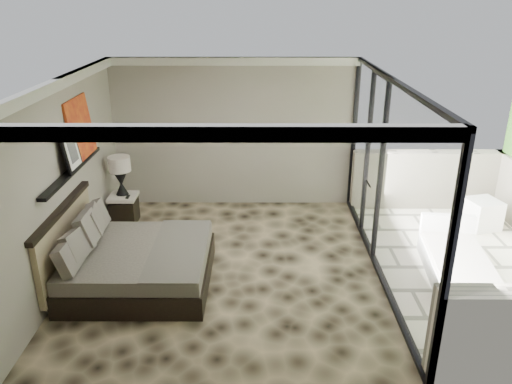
{
  "coord_description": "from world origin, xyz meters",
  "views": [
    {
      "loc": [
        0.46,
        -6.58,
        3.83
      ],
      "look_at": [
        0.43,
        0.4,
        1.06
      ],
      "focal_mm": 35.0,
      "sensor_mm": 36.0,
      "label": 1
    }
  ],
  "objects_px": {
    "bed": "(132,262)",
    "nightstand": "(124,210)",
    "lounger": "(456,262)",
    "table_lamp": "(120,170)",
    "ottoman": "(482,214)"
  },
  "relations": [
    {
      "from": "nightstand",
      "to": "bed",
      "type": "bearing_deg",
      "value": -48.99
    },
    {
      "from": "bed",
      "to": "nightstand",
      "type": "xyz_separation_m",
      "value": [
        -0.62,
        2.02,
        -0.09
      ]
    },
    {
      "from": "nightstand",
      "to": "table_lamp",
      "type": "bearing_deg",
      "value": 134.6
    },
    {
      "from": "bed",
      "to": "table_lamp",
      "type": "relative_size",
      "value": 2.87
    },
    {
      "from": "bed",
      "to": "ottoman",
      "type": "relative_size",
      "value": 3.92
    },
    {
      "from": "table_lamp",
      "to": "ottoman",
      "type": "height_order",
      "value": "table_lamp"
    },
    {
      "from": "bed",
      "to": "lounger",
      "type": "distance_m",
      "value": 4.67
    },
    {
      "from": "ottoman",
      "to": "lounger",
      "type": "distance_m",
      "value": 1.91
    },
    {
      "from": "lounger",
      "to": "nightstand",
      "type": "bearing_deg",
      "value": 167.96
    },
    {
      "from": "ottoman",
      "to": "lounger",
      "type": "xyz_separation_m",
      "value": [
        -1.04,
        -1.61,
        -0.06
      ]
    },
    {
      "from": "nightstand",
      "to": "lounger",
      "type": "height_order",
      "value": "lounger"
    },
    {
      "from": "bed",
      "to": "table_lamp",
      "type": "xyz_separation_m",
      "value": [
        -0.64,
        2.07,
        0.64
      ]
    },
    {
      "from": "table_lamp",
      "to": "lounger",
      "type": "distance_m",
      "value": 5.67
    },
    {
      "from": "bed",
      "to": "table_lamp",
      "type": "bearing_deg",
      "value": 107.2
    },
    {
      "from": "bed",
      "to": "lounger",
      "type": "xyz_separation_m",
      "value": [
        4.66,
        0.23,
        -0.13
      ]
    }
  ]
}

